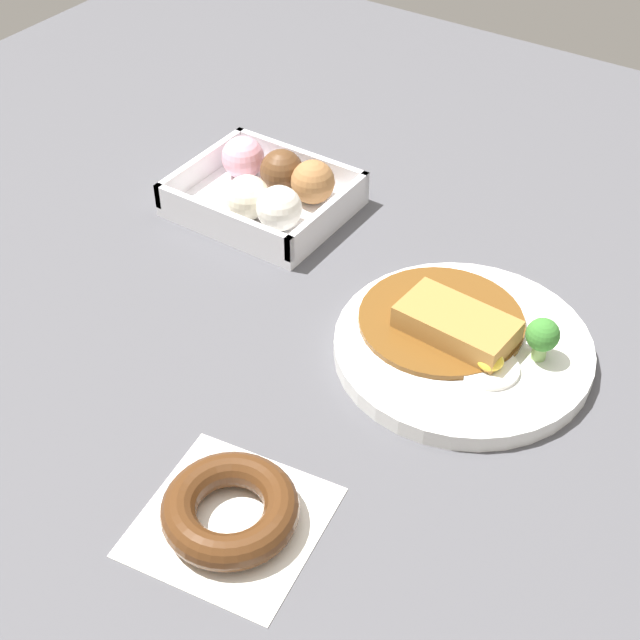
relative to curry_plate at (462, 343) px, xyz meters
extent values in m
plane|color=#4C4C51|center=(0.14, 0.10, -0.01)|extent=(1.60, 1.60, 0.00)
cylinder|color=white|center=(0.00, 0.00, -0.01)|extent=(0.25, 0.25, 0.02)
cylinder|color=brown|center=(0.03, -0.01, 0.01)|extent=(0.17, 0.17, 0.01)
cube|color=#A87538|center=(0.01, 0.00, 0.02)|extent=(0.12, 0.07, 0.02)
cylinder|color=white|center=(-0.04, 0.02, 0.01)|extent=(0.06, 0.06, 0.00)
ellipsoid|color=yellow|center=(-0.04, 0.02, 0.02)|extent=(0.03, 0.03, 0.01)
cylinder|color=#8CB766|center=(-0.07, -0.02, 0.01)|extent=(0.01, 0.01, 0.02)
sphere|color=#387A2D|center=(-0.07, -0.02, 0.03)|extent=(0.03, 0.03, 0.03)
cube|color=white|center=(0.31, -0.10, -0.01)|extent=(0.19, 0.16, 0.01)
cube|color=white|center=(0.22, -0.10, 0.01)|extent=(0.01, 0.16, 0.03)
cube|color=white|center=(0.40, -0.10, 0.01)|extent=(0.01, 0.16, 0.03)
cube|color=white|center=(0.31, -0.17, 0.01)|extent=(0.19, 0.01, 0.03)
cube|color=white|center=(0.31, -0.02, 0.01)|extent=(0.19, 0.01, 0.03)
sphere|color=#9E6B3D|center=(0.26, -0.13, 0.02)|extent=(0.05, 0.05, 0.05)
sphere|color=brown|center=(0.31, -0.13, 0.02)|extent=(0.05, 0.05, 0.05)
sphere|color=pink|center=(0.36, -0.13, 0.02)|extent=(0.05, 0.05, 0.05)
sphere|color=silver|center=(0.26, -0.06, 0.02)|extent=(0.05, 0.05, 0.05)
sphere|color=#EFE5C6|center=(0.31, -0.06, 0.02)|extent=(0.05, 0.05, 0.05)
cube|color=white|center=(0.06, 0.29, -0.01)|extent=(0.16, 0.16, 0.00)
torus|color=#4C2B14|center=(0.06, 0.29, 0.00)|extent=(0.11, 0.11, 0.03)
camera|label=1|loc=(-0.26, 0.63, 0.61)|focal=52.01mm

